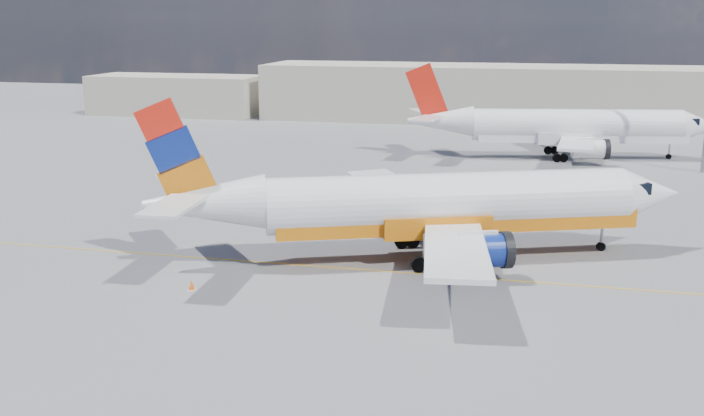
# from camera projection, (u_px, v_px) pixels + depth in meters

# --- Properties ---
(ground) EXTENTS (240.00, 240.00, 0.00)m
(ground) POSITION_uv_depth(u_px,v_px,m) (352.00, 286.00, 44.33)
(ground) COLOR slate
(ground) RESTS_ON ground
(taxi_line) EXTENTS (70.00, 0.15, 0.01)m
(taxi_line) POSITION_uv_depth(u_px,v_px,m) (364.00, 270.00, 47.16)
(taxi_line) COLOR gold
(taxi_line) RESTS_ON ground
(terminal_main) EXTENTS (70.00, 14.00, 8.00)m
(terminal_main) POSITION_uv_depth(u_px,v_px,m) (504.00, 94.00, 113.19)
(terminal_main) COLOR beige
(terminal_main) RESTS_ON ground
(terminal_annex) EXTENTS (26.00, 10.00, 6.00)m
(terminal_annex) POSITION_uv_depth(u_px,v_px,m) (176.00, 95.00, 121.70)
(terminal_annex) COLOR beige
(terminal_annex) RESTS_ON ground
(main_jet) EXTENTS (34.05, 25.73, 10.42)m
(main_jet) POSITION_uv_depth(u_px,v_px,m) (432.00, 205.00, 48.56)
(main_jet) COLOR white
(main_jet) RESTS_ON ground
(second_jet) EXTENTS (33.47, 25.95, 10.10)m
(second_jet) POSITION_uv_depth(u_px,v_px,m) (566.00, 127.00, 83.60)
(second_jet) COLOR white
(second_jet) RESTS_ON ground
(traffic_cone) EXTENTS (0.40, 0.40, 0.57)m
(traffic_cone) POSITION_uv_depth(u_px,v_px,m) (192.00, 285.00, 43.58)
(traffic_cone) COLOR white
(traffic_cone) RESTS_ON ground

